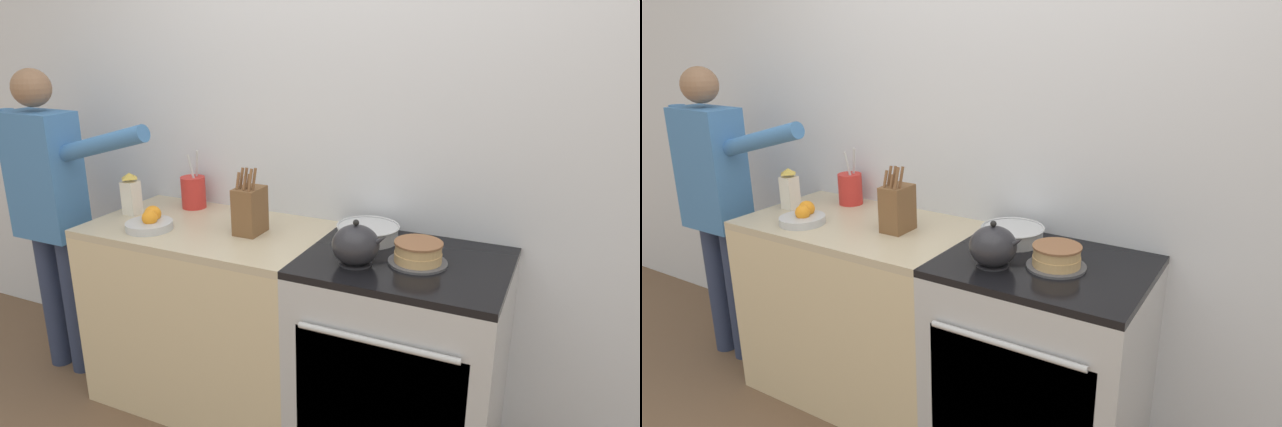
% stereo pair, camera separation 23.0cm
% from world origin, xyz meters
% --- Properties ---
extents(wall_back, '(8.00, 0.04, 2.60)m').
position_xyz_m(wall_back, '(0.00, 0.65, 1.30)').
color(wall_back, silver).
rests_on(wall_back, ground_plane).
extents(counter_cabinet, '(1.09, 0.63, 0.89)m').
position_xyz_m(counter_cabinet, '(-0.67, 0.32, 0.45)').
color(counter_cabinet, beige).
rests_on(counter_cabinet, ground_plane).
extents(stove_range, '(0.80, 0.67, 0.89)m').
position_xyz_m(stove_range, '(0.27, 0.31, 0.45)').
color(stove_range, '#B7BABF').
rests_on(stove_range, ground_plane).
extents(layer_cake, '(0.23, 0.23, 0.09)m').
position_xyz_m(layer_cake, '(0.33, 0.30, 0.93)').
color(layer_cake, '#4C4C51').
rests_on(layer_cake, stove_range).
extents(tea_kettle, '(0.22, 0.18, 0.18)m').
position_xyz_m(tea_kettle, '(0.11, 0.19, 0.97)').
color(tea_kettle, '#232328').
rests_on(tea_kettle, stove_range).
extents(mixing_bowl, '(0.27, 0.27, 0.07)m').
position_xyz_m(mixing_bowl, '(0.06, 0.46, 0.93)').
color(mixing_bowl, '#B7BABF').
rests_on(mixing_bowl, stove_range).
extents(knife_block, '(0.11, 0.14, 0.30)m').
position_xyz_m(knife_block, '(-0.44, 0.32, 1.00)').
color(knife_block, brown).
rests_on(knife_block, counter_cabinet).
extents(utensil_crock, '(0.12, 0.12, 0.29)m').
position_xyz_m(utensil_crock, '(-0.90, 0.53, 0.97)').
color(utensil_crock, red).
rests_on(utensil_crock, counter_cabinet).
extents(fruit_bowl, '(0.21, 0.21, 0.09)m').
position_xyz_m(fruit_bowl, '(-0.88, 0.18, 0.92)').
color(fruit_bowl, '#B7BABF').
rests_on(fruit_bowl, counter_cabinet).
extents(milk_carton, '(0.07, 0.07, 0.21)m').
position_xyz_m(milk_carton, '(-1.11, 0.32, 0.99)').
color(milk_carton, white).
rests_on(milk_carton, counter_cabinet).
extents(person_baker, '(0.91, 0.20, 1.58)m').
position_xyz_m(person_baker, '(-1.52, 0.19, 0.94)').
color(person_baker, '#283351').
rests_on(person_baker, ground_plane).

